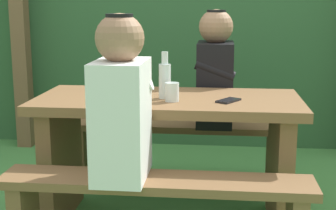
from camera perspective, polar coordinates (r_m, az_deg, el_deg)
hedge_backdrop at (r=4.49m, az=2.63°, el=10.69°), size 6.40×0.81×2.23m
pergola_post_left at (r=4.24m, az=-16.68°, el=8.45°), size 0.12×0.12×1.98m
picnic_table at (r=2.68m, az=0.00°, el=-3.77°), size 1.40×0.64×0.71m
bench_near at (r=2.26m, az=-1.38°, el=-11.33°), size 1.40×0.24×0.44m
bench_far at (r=3.21m, az=0.96°, el=-4.25°), size 1.40×0.24×0.44m
person_white_shirt at (r=2.15m, az=-5.41°, el=0.13°), size 0.25×0.35×0.72m
person_black_coat at (r=3.10m, az=5.44°, el=3.73°), size 0.25×0.35×0.72m
drinking_glass at (r=2.51m, az=0.47°, el=1.51°), size 0.07×0.07×0.10m
bottle_left at (r=2.58m, az=-0.37°, el=3.01°), size 0.06×0.06×0.25m
bottle_right at (r=2.67m, az=-4.71°, el=3.03°), size 0.07×0.07×0.23m
cell_phone at (r=2.53m, az=6.97°, el=0.52°), size 0.13×0.16×0.01m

